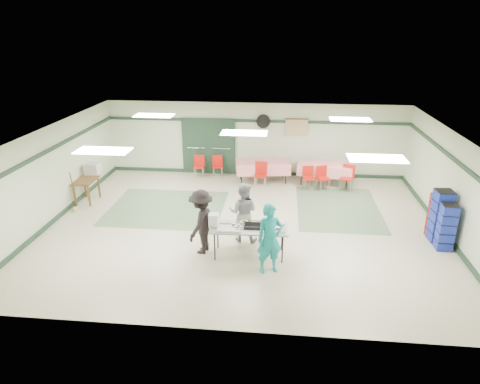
# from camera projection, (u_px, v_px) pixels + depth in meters

# --- Properties ---
(floor) EXTENTS (11.00, 11.00, 0.00)m
(floor) POSITION_uv_depth(u_px,v_px,m) (244.00, 225.00, 12.14)
(floor) COLOR #BEB299
(floor) RESTS_ON ground
(ceiling) EXTENTS (11.00, 11.00, 0.00)m
(ceiling) POSITION_uv_depth(u_px,v_px,m) (244.00, 132.00, 11.16)
(ceiling) COLOR silver
(ceiling) RESTS_ON wall_back
(wall_back) EXTENTS (11.00, 0.00, 11.00)m
(wall_back) POSITION_uv_depth(u_px,v_px,m) (255.00, 139.00, 15.82)
(wall_back) COLOR beige
(wall_back) RESTS_ON floor
(wall_front) EXTENTS (11.00, 0.00, 11.00)m
(wall_front) POSITION_uv_depth(u_px,v_px,m) (221.00, 268.00, 7.48)
(wall_front) COLOR beige
(wall_front) RESTS_ON floor
(wall_left) EXTENTS (0.00, 9.00, 9.00)m
(wall_left) POSITION_uv_depth(u_px,v_px,m) (52.00, 174.00, 12.16)
(wall_left) COLOR beige
(wall_left) RESTS_ON floor
(wall_right) EXTENTS (0.00, 9.00, 9.00)m
(wall_right) POSITION_uv_depth(u_px,v_px,m) (454.00, 188.00, 11.14)
(wall_right) COLOR beige
(wall_right) RESTS_ON floor
(trim_back) EXTENTS (11.00, 0.06, 0.10)m
(trim_back) POSITION_uv_depth(u_px,v_px,m) (255.00, 121.00, 15.53)
(trim_back) COLOR #1C3324
(trim_back) RESTS_ON wall_back
(baseboard_back) EXTENTS (11.00, 0.06, 0.12)m
(baseboard_back) POSITION_uv_depth(u_px,v_px,m) (254.00, 173.00, 16.26)
(baseboard_back) COLOR #1C3324
(baseboard_back) RESTS_ON floor
(trim_left) EXTENTS (0.06, 9.00, 0.10)m
(trim_left) POSITION_uv_depth(u_px,v_px,m) (49.00, 150.00, 11.90)
(trim_left) COLOR #1C3324
(trim_left) RESTS_ON wall_back
(baseboard_left) EXTENTS (0.06, 9.00, 0.12)m
(baseboard_left) POSITION_uv_depth(u_px,v_px,m) (60.00, 215.00, 12.63)
(baseboard_left) COLOR #1C3324
(baseboard_left) RESTS_ON floor
(trim_right) EXTENTS (0.06, 9.00, 0.10)m
(trim_right) POSITION_uv_depth(u_px,v_px,m) (458.00, 162.00, 10.89)
(trim_right) COLOR #1C3324
(trim_right) RESTS_ON wall_back
(baseboard_right) EXTENTS (0.06, 9.00, 0.12)m
(baseboard_right) POSITION_uv_depth(u_px,v_px,m) (444.00, 232.00, 11.62)
(baseboard_right) COLOR #1C3324
(baseboard_right) RESTS_ON floor
(green_patch_a) EXTENTS (3.50, 3.00, 0.01)m
(green_patch_a) POSITION_uv_depth(u_px,v_px,m) (167.00, 208.00, 13.30)
(green_patch_a) COLOR #627E5C
(green_patch_a) RESTS_ON floor
(green_patch_b) EXTENTS (2.50, 3.50, 0.01)m
(green_patch_b) POSITION_uv_depth(u_px,v_px,m) (338.00, 208.00, 13.27)
(green_patch_b) COLOR #627E5C
(green_patch_b) RESTS_ON floor
(double_door_left) EXTENTS (0.90, 0.06, 2.10)m
(double_door_left) POSITION_uv_depth(u_px,v_px,m) (196.00, 146.00, 16.08)
(double_door_left) COLOR #949794
(double_door_left) RESTS_ON floor
(double_door_right) EXTENTS (0.90, 0.06, 2.10)m
(double_door_right) POSITION_uv_depth(u_px,v_px,m) (221.00, 147.00, 15.99)
(double_door_right) COLOR #949794
(double_door_right) RESTS_ON floor
(door_frame) EXTENTS (2.00, 0.03, 2.15)m
(door_frame) POSITION_uv_depth(u_px,v_px,m) (209.00, 147.00, 16.01)
(door_frame) COLOR #1C3324
(door_frame) RESTS_ON floor
(wall_fan) EXTENTS (0.50, 0.10, 0.50)m
(wall_fan) POSITION_uv_depth(u_px,v_px,m) (263.00, 121.00, 15.48)
(wall_fan) COLOR black
(wall_fan) RESTS_ON wall_back
(scroll_banner) EXTENTS (0.80, 0.02, 0.60)m
(scroll_banner) POSITION_uv_depth(u_px,v_px,m) (296.00, 127.00, 15.44)
(scroll_banner) COLOR tan
(scroll_banner) RESTS_ON wall_back
(serving_table) EXTENTS (1.89, 0.80, 0.76)m
(serving_table) POSITION_uv_depth(u_px,v_px,m) (249.00, 229.00, 10.32)
(serving_table) COLOR #A0A09B
(serving_table) RESTS_ON floor
(sheet_tray_right) EXTENTS (0.61, 0.47, 0.02)m
(sheet_tray_right) POSITION_uv_depth(u_px,v_px,m) (272.00, 229.00, 10.19)
(sheet_tray_right) COLOR silver
(sheet_tray_right) RESTS_ON serving_table
(sheet_tray_mid) EXTENTS (0.65, 0.50, 0.02)m
(sheet_tray_mid) POSITION_uv_depth(u_px,v_px,m) (249.00, 225.00, 10.39)
(sheet_tray_mid) COLOR silver
(sheet_tray_mid) RESTS_ON serving_table
(sheet_tray_left) EXTENTS (0.62, 0.47, 0.02)m
(sheet_tray_left) POSITION_uv_depth(u_px,v_px,m) (229.00, 228.00, 10.24)
(sheet_tray_left) COLOR silver
(sheet_tray_left) RESTS_ON serving_table
(baking_pan) EXTENTS (0.49, 0.32, 0.08)m
(baking_pan) POSITION_uv_depth(u_px,v_px,m) (254.00, 226.00, 10.28)
(baking_pan) COLOR black
(baking_pan) RESTS_ON serving_table
(foam_box_stack) EXTENTS (0.23, 0.22, 0.32)m
(foam_box_stack) POSITION_uv_depth(u_px,v_px,m) (214.00, 220.00, 10.32)
(foam_box_stack) COLOR white
(foam_box_stack) RESTS_ON serving_table
(volunteer_teal) EXTENTS (0.70, 0.58, 1.66)m
(volunteer_teal) POSITION_uv_depth(u_px,v_px,m) (270.00, 239.00, 9.61)
(volunteer_teal) COLOR teal
(volunteer_teal) RESTS_ON floor
(volunteer_grey) EXTENTS (0.84, 0.69, 1.59)m
(volunteer_grey) POSITION_uv_depth(u_px,v_px,m) (243.00, 212.00, 11.05)
(volunteer_grey) COLOR gray
(volunteer_grey) RESTS_ON floor
(volunteer_dark) EXTENTS (0.86, 1.18, 1.64)m
(volunteer_dark) POSITION_uv_depth(u_px,v_px,m) (201.00, 222.00, 10.46)
(volunteer_dark) COLOR black
(volunteer_dark) RESTS_ON floor
(dining_table_a) EXTENTS (1.99, 1.13, 0.77)m
(dining_table_a) POSITION_uv_depth(u_px,v_px,m) (325.00, 169.00, 15.11)
(dining_table_a) COLOR red
(dining_table_a) RESTS_ON floor
(dining_table_b) EXTENTS (2.00, 1.13, 0.77)m
(dining_table_b) POSITION_uv_depth(u_px,v_px,m) (263.00, 167.00, 15.31)
(dining_table_b) COLOR red
(dining_table_b) RESTS_ON floor
(chair_a) EXTENTS (0.51, 0.51, 0.84)m
(chair_a) POSITION_uv_depth(u_px,v_px,m) (322.00, 175.00, 14.61)
(chair_a) COLOR #B7130E
(chair_a) RESTS_ON floor
(chair_b) EXTENTS (0.45, 0.45, 0.81)m
(chair_b) POSITION_uv_depth(u_px,v_px,m) (308.00, 175.00, 14.66)
(chair_b) COLOR #B7130E
(chair_b) RESTS_ON floor
(chair_c) EXTENTS (0.55, 0.55, 0.90)m
(chair_c) POSITION_uv_depth(u_px,v_px,m) (348.00, 175.00, 14.52)
(chair_c) COLOR #B7130E
(chair_c) RESTS_ON floor
(chair_d) EXTENTS (0.45, 0.45, 0.90)m
(chair_d) POSITION_uv_depth(u_px,v_px,m) (261.00, 172.00, 14.80)
(chair_d) COLOR #B7130E
(chair_d) RESTS_ON floor
(chair_loose_a) EXTENTS (0.44, 0.44, 0.81)m
(chair_loose_a) POSITION_uv_depth(u_px,v_px,m) (218.00, 164.00, 15.86)
(chair_loose_a) COLOR #B7130E
(chair_loose_a) RESTS_ON floor
(chair_loose_b) EXTENTS (0.40, 0.40, 0.83)m
(chair_loose_b) POSITION_uv_depth(u_px,v_px,m) (199.00, 164.00, 15.81)
(chair_loose_b) COLOR #B7130E
(chair_loose_b) RESTS_ON floor
(crate_stack_blue_a) EXTENTS (0.46, 0.46, 1.40)m
(crate_stack_blue_a) POSITION_uv_depth(u_px,v_px,m) (441.00, 216.00, 11.05)
(crate_stack_blue_a) COLOR #191F97
(crate_stack_blue_a) RESTS_ON floor
(crate_stack_red) EXTENTS (0.45, 0.45, 1.21)m
(crate_stack_red) POSITION_uv_depth(u_px,v_px,m) (437.00, 216.00, 11.29)
(crate_stack_red) COLOR #9E110F
(crate_stack_red) RESTS_ON floor
(crate_stack_blue_b) EXTENTS (0.39, 0.39, 1.22)m
(crate_stack_blue_b) POSITION_uv_depth(u_px,v_px,m) (446.00, 227.00, 10.65)
(crate_stack_blue_b) COLOR #191F97
(crate_stack_blue_b) RESTS_ON floor
(printer_table) EXTENTS (0.60, 0.92, 0.74)m
(printer_table) POSITION_uv_depth(u_px,v_px,m) (86.00, 183.00, 13.54)
(printer_table) COLOR brown
(printer_table) RESTS_ON floor
(office_printer) EXTENTS (0.46, 0.40, 0.36)m
(office_printer) POSITION_uv_depth(u_px,v_px,m) (92.00, 169.00, 13.98)
(office_printer) COLOR #AEAEA9
(office_printer) RESTS_ON printer_table
(broom) EXTENTS (0.08, 0.20, 1.22)m
(broom) POSITION_uv_depth(u_px,v_px,m) (74.00, 190.00, 12.93)
(broom) COLOR brown
(broom) RESTS_ON floor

